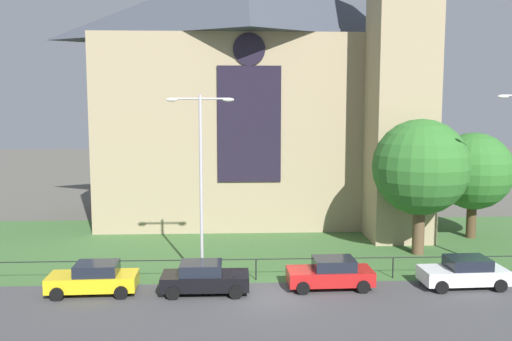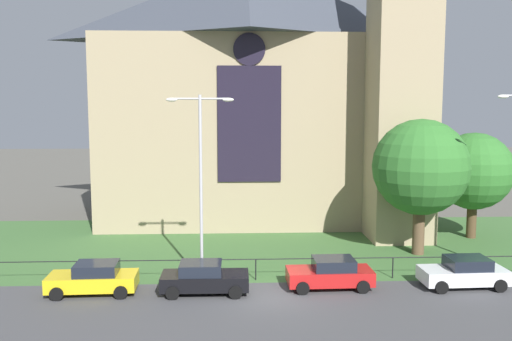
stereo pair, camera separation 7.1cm
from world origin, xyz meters
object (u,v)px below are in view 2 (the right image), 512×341
church_building (257,89)px  tree_right_far (474,171)px  parked_car_yellow (94,278)px  parked_car_red (330,273)px  tree_right_near (421,167)px  parked_car_white (464,272)px  streetlamp_near (201,167)px  parked_car_black (204,278)px

church_building → tree_right_far: (14.34, -7.33, -5.70)m
parked_car_yellow → parked_car_red: same height
tree_right_near → parked_car_white: (0.24, -6.21, -4.57)m
streetlamp_near → parked_car_yellow: streetlamp_near is taller
tree_right_far → parked_car_white: bearing=-115.1°
tree_right_far → streetlamp_near: 19.95m
parked_car_yellow → church_building: bearing=-117.8°
parked_car_red → streetlamp_near: bearing=-13.1°
parked_car_red → parked_car_white: bearing=177.4°
tree_right_near → parked_car_white: bearing=-87.8°
church_building → tree_right_far: size_ratio=3.61×
streetlamp_near → parked_car_yellow: 7.48m
parked_car_yellow → parked_car_red: 11.55m
church_building → parked_car_yellow: bearing=-116.1°
tree_right_far → parked_car_red: bearing=-138.8°
church_building → parked_car_red: 20.03m
tree_right_near → church_building: bearing=129.5°
tree_right_near → parked_car_white: size_ratio=1.93×
church_building → parked_car_white: (9.56, -17.52, -9.53)m
streetlamp_near → parked_car_red: (6.43, -1.33, -5.21)m
tree_right_far → parked_car_white: (-4.77, -10.19, -3.82)m
parked_car_yellow → tree_right_far: bearing=-157.4°
church_building → parked_car_red: (2.88, -17.39, -9.53)m
parked_car_yellow → parked_car_black: bearing=176.7°
parked_car_black → parked_car_white: (12.92, 0.32, 0.00)m
streetlamp_near → parked_car_black: 5.51m
parked_car_white → streetlamp_near: bearing=-8.4°
church_building → parked_car_yellow: (-8.67, -17.70, -9.53)m
tree_right_far → tree_right_near: (-5.02, -3.99, 0.75)m
church_building → streetlamp_near: size_ratio=2.72×
streetlamp_near → parked_car_yellow: size_ratio=2.25×
parked_car_red → parked_car_white: size_ratio=1.00×
streetlamp_near → tree_right_far: bearing=26.0°
tree_right_far → parked_car_red: (-11.46, -10.05, -3.82)m
streetlamp_near → parked_car_red: 8.38m
tree_right_far → parked_car_black: (-17.69, -10.51, -3.82)m
streetlamp_near → parked_car_red: bearing=-11.7°
streetlamp_near → parked_car_black: size_ratio=2.27×
parked_car_yellow → parked_car_black: (5.31, -0.15, 0.00)m
tree_right_far → church_building: bearing=152.9°
parked_car_yellow → parked_car_white: same height
tree_right_far → streetlamp_near: bearing=-154.0°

